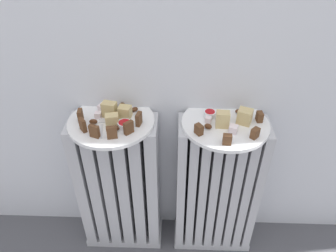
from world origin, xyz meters
TOP-DOWN VIEW (x-y plane):
  - radiator_left at (-0.18, 0.28)m, footprint 0.31×0.14m
  - radiator_right at (0.18, 0.28)m, footprint 0.31×0.14m
  - plate_left at (-0.18, 0.28)m, footprint 0.28×0.28m
  - plate_right at (0.18, 0.28)m, footprint 0.28×0.28m
  - dark_cake_slice_left_0 at (-0.28, 0.27)m, footprint 0.02×0.03m
  - dark_cake_slice_left_1 at (-0.26, 0.22)m, footprint 0.03×0.03m
  - dark_cake_slice_left_2 at (-0.22, 0.19)m, footprint 0.03×0.02m
  - dark_cake_slice_left_3 at (-0.16, 0.19)m, footprint 0.03×0.02m
  - dark_cake_slice_left_4 at (-0.12, 0.21)m, footprint 0.03×0.03m
  - dark_cake_slice_left_5 at (-0.09, 0.26)m, footprint 0.02×0.03m
  - marble_cake_slice_left_0 at (-0.17, 0.25)m, footprint 0.05×0.04m
  - marble_cake_slice_left_1 at (-0.19, 0.30)m, footprint 0.05×0.04m
  - marble_cake_slice_left_2 at (-0.14, 0.30)m, footprint 0.05×0.04m
  - turkish_delight_left_0 at (-0.22, 0.33)m, footprint 0.03×0.03m
  - turkish_delight_left_1 at (-0.23, 0.29)m, footprint 0.02×0.02m
  - turkish_delight_left_2 at (-0.19, 0.34)m, footprint 0.03×0.03m
  - medjool_date_left_0 at (-0.16, 0.36)m, footprint 0.03×0.03m
  - medjool_date_left_1 at (-0.16, 0.22)m, footprint 0.03×0.03m
  - medjool_date_left_2 at (-0.24, 0.26)m, footprint 0.03×0.02m
  - medjool_date_left_3 at (-0.11, 0.33)m, footprint 0.03×0.03m
  - jam_bowl_left at (-0.13, 0.24)m, footprint 0.04×0.04m
  - dark_cake_slice_right_0 at (0.10, 0.22)m, footprint 0.03×0.03m
  - dark_cake_slice_right_1 at (0.18, 0.17)m, footprint 0.03×0.02m
  - dark_cake_slice_right_2 at (0.26, 0.20)m, footprint 0.03×0.03m
  - dark_cake_slice_right_3 at (0.29, 0.29)m, footprint 0.02×0.03m
  - marble_cake_slice_right_0 at (0.24, 0.28)m, footprint 0.05×0.05m
  - marble_cake_slice_right_1 at (0.17, 0.26)m, footprint 0.04×0.03m
  - turkish_delight_right_0 at (0.18, 0.31)m, footprint 0.03×0.03m
  - turkish_delight_right_1 at (0.20, 0.23)m, footprint 0.03×0.03m
  - turkish_delight_right_2 at (0.13, 0.28)m, footprint 0.02×0.02m
  - medjool_date_right_0 at (0.24, 0.34)m, footprint 0.03×0.02m
  - medjool_date_right_1 at (0.13, 0.24)m, footprint 0.03×0.03m
  - jam_bowl_right at (0.13, 0.31)m, footprint 0.04×0.04m
  - fork at (-0.21, 0.24)m, footprint 0.03×0.10m

SIDE VIEW (x-z plane):
  - radiator_right at x=0.18m, z-range 0.00..0.59m
  - radiator_left at x=-0.18m, z-range 0.00..0.59m
  - plate_left at x=-0.18m, z-range 0.60..0.61m
  - plate_right at x=0.18m, z-range 0.60..0.61m
  - fork at x=-0.21m, z-range 0.61..0.61m
  - medjool_date_left_3 at x=-0.11m, z-range 0.61..0.62m
  - medjool_date_right_0 at x=0.24m, z-range 0.61..0.62m
  - medjool_date_left_1 at x=-0.16m, z-range 0.61..0.63m
  - medjool_date_left_2 at x=-0.24m, z-range 0.61..0.63m
  - medjool_date_right_1 at x=0.13m, z-range 0.61..0.63m
  - medjool_date_left_0 at x=-0.16m, z-range 0.61..0.63m
  - turkish_delight_right_2 at x=0.13m, z-range 0.61..0.63m
  - turkish_delight_left_1 at x=-0.23m, z-range 0.61..0.63m
  - jam_bowl_left at x=-0.13m, z-range 0.61..0.63m
  - turkish_delight_right_0 at x=0.18m, z-range 0.61..0.63m
  - jam_bowl_right at x=0.13m, z-range 0.61..0.63m
  - turkish_delight_left_2 at x=-0.19m, z-range 0.61..0.63m
  - turkish_delight_right_1 at x=0.20m, z-range 0.61..0.63m
  - turkish_delight_left_0 at x=-0.22m, z-range 0.61..0.63m
  - dark_cake_slice_right_0 at x=0.10m, z-range 0.61..0.64m
  - dark_cake_slice_right_1 at x=0.18m, z-range 0.61..0.64m
  - dark_cake_slice_right_2 at x=0.26m, z-range 0.61..0.64m
  - dark_cake_slice_right_3 at x=0.29m, z-range 0.61..0.64m
  - marble_cake_slice_left_2 at x=-0.14m, z-range 0.61..0.65m
  - marble_cake_slice_left_0 at x=-0.17m, z-range 0.61..0.65m
  - dark_cake_slice_left_0 at x=-0.28m, z-range 0.61..0.65m
  - dark_cake_slice_left_1 at x=-0.26m, z-range 0.61..0.65m
  - dark_cake_slice_left_2 at x=-0.22m, z-range 0.61..0.65m
  - dark_cake_slice_left_3 at x=-0.16m, z-range 0.61..0.65m
  - dark_cake_slice_left_4 at x=-0.12m, z-range 0.61..0.65m
  - dark_cake_slice_left_5 at x=-0.09m, z-range 0.61..0.65m
  - marble_cake_slice_right_0 at x=0.24m, z-range 0.61..0.66m
  - marble_cake_slice_left_1 at x=-0.19m, z-range 0.61..0.66m
  - marble_cake_slice_right_1 at x=0.17m, z-range 0.61..0.66m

